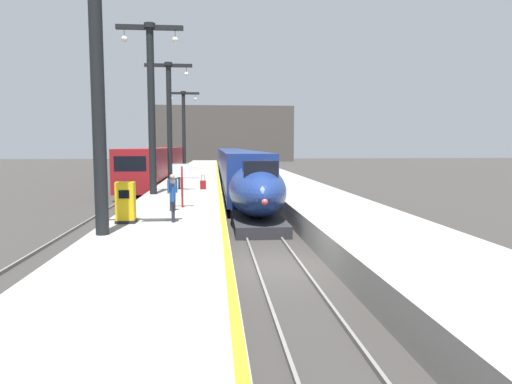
# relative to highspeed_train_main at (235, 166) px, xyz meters

# --- Properties ---
(ground_plane) EXTENTS (260.00, 260.00, 0.00)m
(ground_plane) POSITION_rel_highspeed_train_main_xyz_m (0.00, -32.20, -1.95)
(ground_plane) COLOR #33302D
(platform_left) EXTENTS (4.80, 110.00, 1.05)m
(platform_left) POSITION_rel_highspeed_train_main_xyz_m (-4.05, -7.45, -1.43)
(platform_left) COLOR gray
(platform_left) RESTS_ON ground
(platform_right) EXTENTS (4.80, 110.00, 1.05)m
(platform_right) POSITION_rel_highspeed_train_main_xyz_m (4.05, -7.45, -1.43)
(platform_right) COLOR gray
(platform_right) RESTS_ON ground
(platform_left_safety_stripe) EXTENTS (0.20, 107.80, 0.01)m
(platform_left_safety_stripe) POSITION_rel_highspeed_train_main_xyz_m (-1.77, -7.45, -0.90)
(platform_left_safety_stripe) COLOR yellow
(platform_left_safety_stripe) RESTS_ON platform_left
(rail_main_left) EXTENTS (0.08, 110.00, 0.12)m
(rail_main_left) POSITION_rel_highspeed_train_main_xyz_m (-0.75, -4.70, -1.89)
(rail_main_left) COLOR slate
(rail_main_left) RESTS_ON ground
(rail_main_right) EXTENTS (0.08, 110.00, 0.12)m
(rail_main_right) POSITION_rel_highspeed_train_main_xyz_m (0.75, -4.70, -1.89)
(rail_main_right) COLOR slate
(rail_main_right) RESTS_ON ground
(rail_secondary_left) EXTENTS (0.08, 110.00, 0.12)m
(rail_secondary_left) POSITION_rel_highspeed_train_main_xyz_m (-8.85, -4.70, -1.89)
(rail_secondary_left) COLOR slate
(rail_secondary_left) RESTS_ON ground
(rail_secondary_right) EXTENTS (0.08, 110.00, 0.12)m
(rail_secondary_right) POSITION_rel_highspeed_train_main_xyz_m (-7.35, -4.70, -1.89)
(rail_secondary_right) COLOR slate
(rail_secondary_right) RESTS_ON ground
(highspeed_train_main) EXTENTS (2.92, 57.25, 3.60)m
(highspeed_train_main) POSITION_rel_highspeed_train_main_xyz_m (0.00, 0.00, 0.00)
(highspeed_train_main) COLOR navy
(highspeed_train_main) RESTS_ON ground
(regional_train_adjacent) EXTENTS (2.85, 36.60, 3.80)m
(regional_train_adjacent) POSITION_rel_highspeed_train_main_xyz_m (-8.10, 4.54, 0.18)
(regional_train_adjacent) COLOR maroon
(regional_train_adjacent) RESTS_ON ground
(station_column_near) EXTENTS (4.00, 0.68, 10.35)m
(station_column_near) POSITION_rel_highspeed_train_main_xyz_m (-5.85, -31.36, 5.35)
(station_column_near) COLOR black
(station_column_near) RESTS_ON platform_left
(station_column_mid) EXTENTS (4.00, 0.68, 10.29)m
(station_column_mid) POSITION_rel_highspeed_train_main_xyz_m (-5.90, -18.22, 5.21)
(station_column_mid) COLOR black
(station_column_mid) RESTS_ON platform_left
(station_column_far) EXTENTS (4.00, 0.68, 9.98)m
(station_column_far) POSITION_rel_highspeed_train_main_xyz_m (-5.90, -6.90, 5.04)
(station_column_far) COLOR black
(station_column_far) RESTS_ON platform_left
(station_column_distant) EXTENTS (4.00, 0.68, 9.75)m
(station_column_distant) POSITION_rel_highspeed_train_main_xyz_m (-5.90, 11.92, 4.92)
(station_column_distant) COLOR black
(station_column_distant) RESTS_ON platform_left
(passenger_near_edge) EXTENTS (0.53, 0.36, 1.69)m
(passenger_near_edge) POSITION_rel_highspeed_train_main_xyz_m (-4.48, -14.91, 0.09)
(passenger_near_edge) COLOR #23232D
(passenger_near_edge) RESTS_ON platform_left
(passenger_mid_platform) EXTENTS (0.44, 0.42, 1.69)m
(passenger_mid_platform) POSITION_rel_highspeed_train_main_xyz_m (-4.05, -25.76, 0.09)
(passenger_mid_platform) COLOR #23232D
(passenger_mid_platform) RESTS_ON platform_left
(passenger_far_waiting) EXTENTS (0.25, 0.57, 1.69)m
(passenger_far_waiting) POSITION_rel_highspeed_train_main_xyz_m (-3.74, -28.97, 0.09)
(passenger_far_waiting) COLOR #23232D
(passenger_far_waiting) RESTS_ON platform_left
(rolling_suitcase) EXTENTS (0.40, 0.22, 0.98)m
(rolling_suitcase) POSITION_rel_highspeed_train_main_xyz_m (-2.90, -15.31, -0.60)
(rolling_suitcase) COLOR maroon
(rolling_suitcase) RESTS_ON platform_left
(ticket_machine_yellow) EXTENTS (0.76, 0.62, 1.60)m
(ticket_machine_yellow) POSITION_rel_highspeed_train_main_xyz_m (-5.55, -29.02, -0.16)
(ticket_machine_yellow) COLOR yellow
(ticket_machine_yellow) RESTS_ON platform_left
(departure_info_board) EXTENTS (0.90, 0.10, 2.12)m
(departure_info_board) POSITION_rel_highspeed_train_main_xyz_m (-3.68, -24.65, 0.60)
(departure_info_board) COLOR maroon
(departure_info_board) RESTS_ON platform_left
(terminus_back_wall) EXTENTS (36.00, 2.00, 14.00)m
(terminus_back_wall) POSITION_rel_highspeed_train_main_xyz_m (0.00, 69.80, 5.05)
(terminus_back_wall) COLOR #4C4742
(terminus_back_wall) RESTS_ON ground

